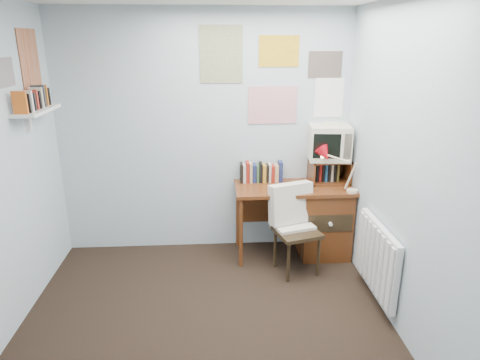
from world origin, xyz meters
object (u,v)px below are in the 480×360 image
object	(u,v)px
crt_tv	(329,140)
desk_lamp	(354,173)
radiator	(377,258)
desk_chair	(297,232)
desk	(318,217)
tv_riser	(329,171)
wall_shelf	(37,110)

from	to	relation	value
crt_tv	desk_lamp	bearing A→B (deg)	-58.19
crt_tv	radiator	bearing A→B (deg)	-73.64
desk_lamp	desk_chair	bearing A→B (deg)	-169.81
desk	tv_riser	world-z (taller)	tv_riser
desk	radiator	size ratio (longest dim) A/B	1.50
crt_tv	wall_shelf	bearing A→B (deg)	-162.82
desk	radiator	xyz separation A→B (m)	(0.29, -0.93, 0.01)
desk	tv_riser	bearing A→B (deg)	42.96
desk	crt_tv	xyz separation A→B (m)	(0.10, 0.13, 0.80)
desk_lamp	tv_riser	world-z (taller)	desk_lamp
desk_lamp	radiator	bearing A→B (deg)	-94.46
desk_chair	radiator	xyz separation A→B (m)	(0.58, -0.55, -0.00)
desk_chair	wall_shelf	world-z (taller)	wall_shelf
radiator	wall_shelf	world-z (taller)	wall_shelf
radiator	wall_shelf	xyz separation A→B (m)	(-2.86, 0.55, 1.20)
desk_chair	desk	bearing A→B (deg)	36.06
desk_chair	desk_lamp	size ratio (longest dim) A/B	2.14
tv_riser	wall_shelf	bearing A→B (deg)	-169.68
desk_chair	tv_riser	bearing A→B (deg)	33.70
desk_lamp	radiator	world-z (taller)	desk_lamp
radiator	tv_riser	bearing A→B (deg)	99.28
desk_lamp	tv_riser	size ratio (longest dim) A/B	0.98
desk	desk_lamp	size ratio (longest dim) A/B	3.05
desk_lamp	tv_riser	xyz separation A→B (m)	(-0.15, 0.33, -0.07)
desk_chair	wall_shelf	size ratio (longest dim) A/B	1.36
desk	crt_tv	size ratio (longest dim) A/B	2.94
desk_lamp	radiator	size ratio (longest dim) A/B	0.49
desk_chair	crt_tv	size ratio (longest dim) A/B	2.06
tv_riser	crt_tv	world-z (taller)	crt_tv
desk_chair	tv_riser	distance (m)	0.79
desk	crt_tv	world-z (taller)	crt_tv
radiator	wall_shelf	size ratio (longest dim) A/B	1.29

